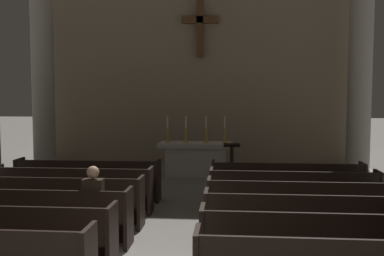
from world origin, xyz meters
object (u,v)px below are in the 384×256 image
Objects in this scene: pew_left_row_4 at (54,201)px; altar at (196,158)px; column_right_third at (361,54)px; pew_left_row_5 at (73,189)px; candlestick_outer_right at (225,134)px; pew_right_row_3 at (312,222)px; pew_right_row_4 at (301,206)px; lone_worshipper at (95,204)px; pew_right_row_5 at (293,193)px; column_left_third at (42,56)px; candlestick_inner_left at (186,134)px; pew_right_row_6 at (287,183)px; pew_left_row_3 at (29,216)px; lectern at (232,165)px; pew_right_row_2 at (326,244)px; candlestick_outer_left at (168,134)px; candlestick_inner_right at (206,134)px; pew_left_row_6 at (88,180)px.

pew_left_row_4 is 1.52× the size of altar.
column_right_third reaches higher than pew_left_row_4.
pew_left_row_5 is 4.32× the size of candlestick_outer_right.
pew_right_row_4 is at bearing 90.00° from pew_right_row_3.
lone_worshipper is (-1.18, -6.18, 0.16)m from altar.
pew_left_row_5 is 4.53m from pew_right_row_5.
column_right_third is at bearing 0.00° from column_left_third.
pew_right_row_6 is at bearing -51.15° from candlestick_inner_left.
pew_left_row_3 is at bearing -90.00° from pew_left_row_4.
candlestick_inner_left reaches higher than lectern.
pew_right_row_6 is 2.33m from lectern.
lone_worshipper is at bearing 163.09° from pew_right_row_2.
candlestick_outer_right is (-1.42, 5.21, 0.79)m from pew_right_row_4.
candlestick_outer_right is (-3.92, -0.29, -2.35)m from column_right_third.
column_right_third is 3.36× the size of altar.
pew_right_row_3 is 7.00m from candlestick_outer_left.
pew_right_row_5 is 4.32× the size of candlestick_outer_left.
column_left_third is 5.68m from altar.
pew_right_row_3 is at bearing 0.00° from pew_left_row_3.
lectern is at bearing 65.84° from lone_worshipper.
candlestick_outer_left is at bearing 180.00° from altar.
candlestick_outer_right is (-1.42, 3.19, 0.79)m from pew_right_row_6.
candlestick_inner_right reaches higher than lectern.
pew_right_row_5 is 3.98m from lone_worshipper.
candlestick_inner_right is (0.30, 0.00, 0.73)m from altar.
pew_left_row_5 and pew_right_row_5 have the same top height.
pew_left_row_4 is at bearing -90.00° from pew_left_row_6.
column_right_third reaches higher than pew_left_row_6.
pew_right_row_3 is 1.52× the size of altar.
lone_worshipper is at bearing -132.60° from column_right_third.
altar is 1.12m from candlestick_outer_right.
pew_right_row_3 is 1.01m from pew_right_row_4.
pew_left_row_3 is 1.00× the size of pew_right_row_3.
column_left_third is at bearing 147.48° from pew_right_row_5.
lectern is at bearing 101.38° from pew_right_row_2.
pew_right_row_4 is at bearing 15.74° from lone_worshipper.
pew_right_row_2 is (4.53, -1.01, 0.00)m from pew_left_row_3.
column_left_third is at bearing 133.11° from pew_right_row_2.
pew_left_row_6 is 0.45× the size of column_left_third.
pew_right_row_3 and pew_right_row_4 have the same top height.
column_left_third is 6.74m from lectern.
pew_right_row_6 is (4.53, 1.01, 0.00)m from pew_left_row_5.
candlestick_inner_left reaches higher than pew_right_row_3.
column_right_third is 5.68m from altar.
pew_left_row_5 is 8.91m from column_right_third.
pew_left_row_3 is 2.02m from pew_left_row_5.
lectern is at bearing -32.22° from candlestick_outer_left.
pew_left_row_4 is at bearing -156.00° from pew_right_row_6.
pew_right_row_3 is 0.45× the size of column_right_third.
pew_right_row_2 is 2.54× the size of lone_worshipper.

